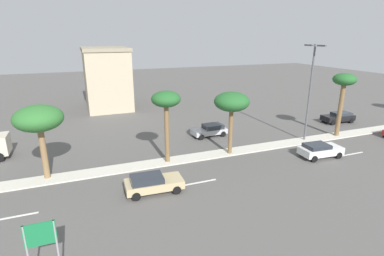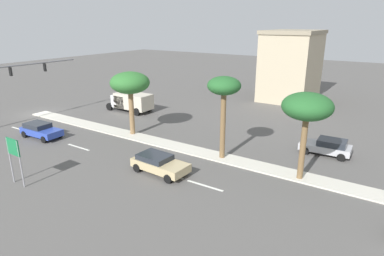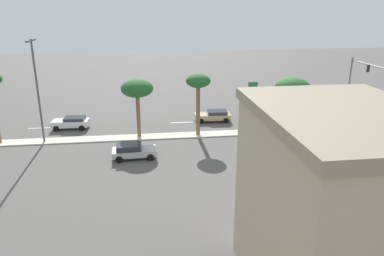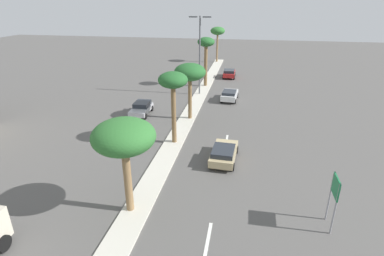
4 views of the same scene
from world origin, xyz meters
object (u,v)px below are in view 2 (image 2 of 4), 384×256
object	(u,v)px
sedan_blue_front	(41,130)
directional_road_sign	(14,152)
commercial_building	(291,65)
sedan_silver_inboard	(327,146)
palm_tree_outboard	(130,84)
box_truck	(131,101)
palm_tree_trailing	(224,89)
palm_tree_center	(307,108)
sedan_tan_outboard	(159,163)

from	to	relation	value
sedan_blue_front	directional_road_sign	bearing A→B (deg)	48.81
commercial_building	sedan_silver_inboard	bearing A→B (deg)	26.14
palm_tree_outboard	box_truck	size ratio (longest dim) A/B	1.04
palm_tree_outboard	box_truck	bearing A→B (deg)	-135.73
palm_tree_trailing	directional_road_sign	bearing A→B (deg)	-39.26
palm_tree_outboard	palm_tree_center	size ratio (longest dim) A/B	0.99
commercial_building	palm_tree_center	xyz separation A→B (m)	(24.75, 8.74, 0.43)
sedan_silver_inboard	palm_tree_trailing	bearing A→B (deg)	-51.05
sedan_tan_outboard	box_truck	distance (m)	18.20
sedan_blue_front	palm_tree_outboard	bearing A→B (deg)	128.32
palm_tree_outboard	box_truck	xyz separation A→B (m)	(-6.52, -6.36, -3.77)
palm_tree_trailing	palm_tree_center	size ratio (longest dim) A/B	1.08
palm_tree_center	sedan_blue_front	bearing A→B (deg)	-78.63
palm_tree_outboard	sedan_tan_outboard	size ratio (longest dim) A/B	1.39
palm_tree_outboard	sedan_silver_inboard	distance (m)	18.30
palm_tree_outboard	sedan_tan_outboard	bearing A→B (deg)	55.14
directional_road_sign	sedan_silver_inboard	xyz separation A→B (m)	(-17.11, 16.32, -1.64)
sedan_silver_inboard	box_truck	world-z (taller)	box_truck
palm_tree_outboard	palm_tree_center	xyz separation A→B (m)	(0.71, 16.49, 0.15)
sedan_blue_front	box_truck	bearing A→B (deg)	177.79
directional_road_sign	commercial_building	distance (m)	36.78
directional_road_sign	palm_tree_outboard	distance (m)	12.29
sedan_blue_front	sedan_silver_inboard	bearing A→B (deg)	113.81
palm_tree_trailing	sedan_tan_outboard	distance (m)	7.40
sedan_silver_inboard	palm_tree_center	bearing A→B (deg)	-5.31
palm_tree_trailing	box_truck	distance (m)	18.45
palm_tree_center	sedan_blue_front	xyz separation A→B (m)	(4.69, -23.31, -4.46)
palm_tree_outboard	sedan_silver_inboard	xyz separation A→B (m)	(-5.13, 17.03, -4.32)
sedan_tan_outboard	directional_road_sign	bearing A→B (deg)	-45.28
directional_road_sign	palm_tree_center	xyz separation A→B (m)	(-11.27, 15.78, 2.82)
palm_tree_center	box_truck	distance (m)	24.28
palm_tree_trailing	palm_tree_center	distance (m)	6.36
directional_road_sign	palm_tree_outboard	size ratio (longest dim) A/B	0.55
commercial_building	palm_tree_center	size ratio (longest dim) A/B	1.56
directional_road_sign	commercial_building	bearing A→B (deg)	168.95
sedan_tan_outboard	palm_tree_trailing	bearing A→B (deg)	151.30
directional_road_sign	palm_tree_outboard	bearing A→B (deg)	-176.61
commercial_building	sedan_tan_outboard	xyz separation A→B (m)	(29.28, -0.23, -4.05)
palm_tree_center	sedan_blue_front	world-z (taller)	palm_tree_center
directional_road_sign	box_truck	size ratio (longest dim) A/B	0.57
palm_tree_outboard	box_truck	distance (m)	9.86
palm_tree_center	sedan_silver_inboard	size ratio (longest dim) A/B	1.50
palm_tree_trailing	palm_tree_center	world-z (taller)	palm_tree_trailing
sedan_silver_inboard	box_truck	distance (m)	23.44
palm_tree_outboard	sedan_blue_front	world-z (taller)	palm_tree_outboard
sedan_silver_inboard	sedan_tan_outboard	bearing A→B (deg)	-42.53
palm_tree_outboard	sedan_blue_front	distance (m)	9.70
palm_tree_center	box_truck	world-z (taller)	palm_tree_center
sedan_blue_front	box_truck	xyz separation A→B (m)	(-11.91, 0.46, 0.54)
commercial_building	box_truck	distance (m)	22.76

